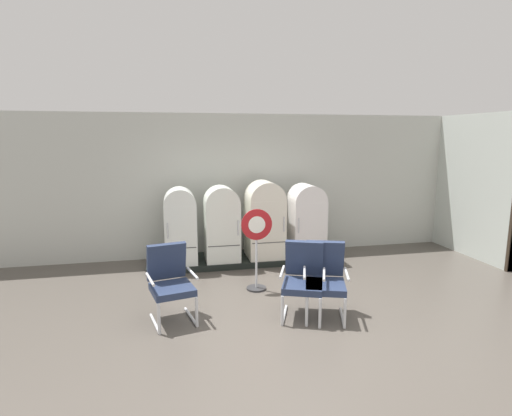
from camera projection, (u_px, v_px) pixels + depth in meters
ground at (289, 334)px, 5.12m from camera, size 12.00×10.00×0.05m
back_wall at (239, 185)px, 8.38m from camera, size 11.76×0.12×2.91m
side_wall_right at (475, 187)px, 8.21m from camera, size 0.16×2.20×2.91m
display_plinth at (245, 259)px, 8.02m from camera, size 3.79×0.95×0.11m
refrigerator_0 at (180, 223)px, 7.50m from camera, size 0.58×0.65×1.41m
refrigerator_1 at (222, 222)px, 7.64m from camera, size 0.64×0.61×1.43m
refrigerator_2 at (265, 217)px, 7.86m from camera, size 0.69×0.72×1.50m
refrigerator_3 at (306, 218)px, 8.02m from camera, size 0.65×0.67×1.42m
armchair_left at (170, 280)px, 5.42m from camera, size 0.69×0.78×1.02m
armchair_right at (325, 276)px, 5.54m from camera, size 0.73×0.81×1.02m
armchair_center at (303, 276)px, 5.54m from camera, size 0.75×0.82×1.02m
sign_stand at (257, 250)px, 6.44m from camera, size 0.50×0.32×1.33m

